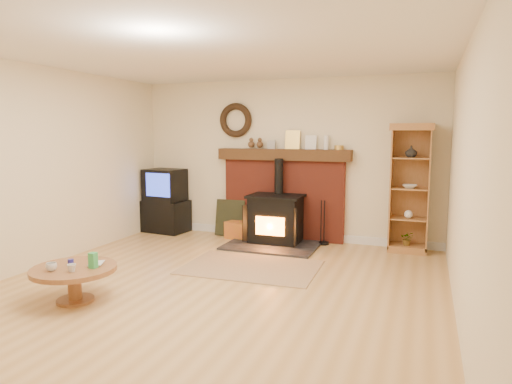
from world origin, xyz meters
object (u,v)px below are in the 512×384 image
at_px(tv_unit, 165,202).
at_px(curio_cabinet, 410,188).
at_px(wood_stove, 275,220).
at_px(coffee_table, 74,273).

relative_size(tv_unit, curio_cabinet, 0.59).
bearing_deg(wood_stove, tv_unit, 174.80).
bearing_deg(tv_unit, coffee_table, -74.16).
distance_m(curio_cabinet, coffee_table, 4.65).
height_order(tv_unit, curio_cabinet, curio_cabinet).
bearing_deg(coffee_table, tv_unit, 105.84).
xyz_separation_m(tv_unit, curio_cabinet, (4.08, 0.09, 0.41)).
bearing_deg(wood_stove, curio_cabinet, 8.00).
relative_size(wood_stove, curio_cabinet, 0.75).
xyz_separation_m(tv_unit, coffee_table, (0.93, -3.28, -0.23)).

